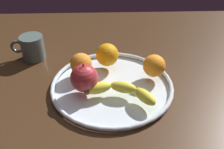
% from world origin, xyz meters
% --- Properties ---
extents(ground_plane, '(1.16, 1.16, 0.04)m').
position_xyz_m(ground_plane, '(0.00, 0.00, -0.02)').
color(ground_plane, '#3D2715').
extents(fruit_bowl, '(0.36, 0.36, 0.02)m').
position_xyz_m(fruit_bowl, '(0.00, 0.00, 0.01)').
color(fruit_bowl, silver).
rests_on(fruit_bowl, ground_plane).
extents(banana, '(0.20, 0.11, 0.03)m').
position_xyz_m(banana, '(-0.02, 0.06, 0.03)').
color(banana, yellow).
rests_on(banana, fruit_bowl).
extents(apple, '(0.08, 0.08, 0.09)m').
position_xyz_m(apple, '(0.08, 0.03, 0.06)').
color(apple, '#AF2E32').
rests_on(apple, fruit_bowl).
extents(orange_center, '(0.07, 0.07, 0.07)m').
position_xyz_m(orange_center, '(-0.13, -0.04, 0.05)').
color(orange_center, orange).
rests_on(orange_center, fruit_bowl).
extents(orange_back_right, '(0.07, 0.07, 0.07)m').
position_xyz_m(orange_back_right, '(0.01, -0.10, 0.05)').
color(orange_back_right, orange).
rests_on(orange_back_right, fruit_bowl).
extents(orange_front_left, '(0.07, 0.07, 0.07)m').
position_xyz_m(orange_front_left, '(0.09, -0.05, 0.05)').
color(orange_front_left, orange).
rests_on(orange_front_left, fruit_bowl).
extents(ambient_mug, '(0.11, 0.08, 0.08)m').
position_xyz_m(ambient_mug, '(0.26, -0.17, 0.04)').
color(ambient_mug, '#4E5E5D').
rests_on(ambient_mug, ground_plane).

